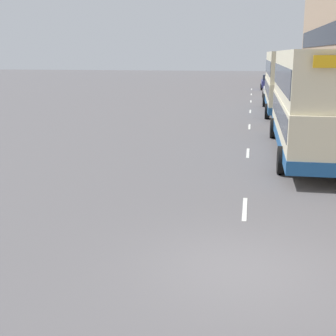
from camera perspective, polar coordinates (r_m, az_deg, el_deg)
The scene contains 14 objects.
ground_plane at distance 9.62m, azimuth 8.93°, elevation -12.10°, with size 220.00×220.00×0.00m, color #5B595B.
pavement at distance 47.78m, azimuth 18.00°, elevation 8.19°, with size 5.00×93.00×0.14m.
lane_mark_0 at distance 13.11m, azimuth 9.34°, elevation -4.94°, with size 0.12×2.00×0.01m.
lane_mark_1 at distance 20.42m, azimuth 9.72°, elevation 1.81°, with size 0.12×2.00×0.01m.
lane_mark_2 at distance 27.86m, azimuth 9.90°, elevation 4.98°, with size 0.12×2.00×0.01m.
lane_mark_3 at distance 35.36m, azimuth 10.00°, elevation 6.81°, with size 0.12×2.00×0.01m.
lane_mark_4 at distance 42.87m, azimuth 10.07°, elevation 8.00°, with size 0.12×2.00×0.01m.
lane_mark_5 at distance 50.40m, azimuth 10.12°, elevation 8.83°, with size 0.12×2.00×0.01m.
lane_mark_6 at distance 57.94m, azimuth 10.15°, elevation 9.45°, with size 0.12×2.00×0.01m.
double_decker_bus_near at distance 20.38m, azimuth 17.02°, elevation 7.88°, with size 2.85×11.53×4.30m.
double_decker_bus_ahead at distance 34.90m, azimuth 14.11°, elevation 10.28°, with size 2.85×11.44×4.30m.
car_0 at distance 57.88m, azimuth 12.27°, elevation 10.19°, with size 2.05×4.42×1.72m.
car_1 at distance 78.76m, azimuth 12.53°, elevation 11.05°, with size 2.03×3.94×1.72m.
car_2 at distance 45.68m, azimuth 12.79°, elevation 9.27°, with size 2.05×3.87×1.70m.
Camera 1 is at (0.06, -8.67, 4.17)m, focal length 50.00 mm.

